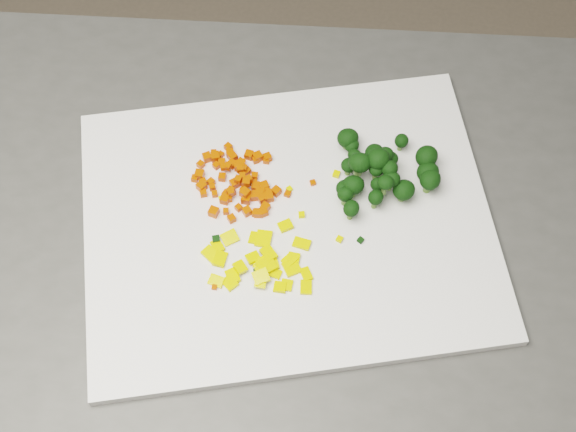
% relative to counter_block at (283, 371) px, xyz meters
% --- Properties ---
extents(ground, '(4.00, 4.00, 0.00)m').
position_rel_counter_block_xyz_m(ground, '(-0.29, -0.00, -0.45)').
color(ground, gray).
rests_on(ground, ground).
extents(counter_block, '(1.06, 0.84, 0.90)m').
position_rel_counter_block_xyz_m(counter_block, '(0.00, 0.00, 0.00)').
color(counter_block, '#41413E').
rests_on(counter_block, ground).
extents(cutting_board, '(0.57, 0.51, 0.01)m').
position_rel_counter_block_xyz_m(cutting_board, '(-0.00, 0.03, 0.46)').
color(cutting_board, white).
rests_on(cutting_board, counter_block).
extents(carrot_pile, '(0.10, 0.10, 0.03)m').
position_rel_counter_block_xyz_m(carrot_pile, '(-0.07, 0.06, 0.48)').
color(carrot_pile, '#C33102').
rests_on(carrot_pile, cutting_board).
extents(pepper_pile, '(0.12, 0.12, 0.02)m').
position_rel_counter_block_xyz_m(pepper_pile, '(-0.01, -0.03, 0.47)').
color(pepper_pile, yellow).
rests_on(pepper_pile, cutting_board).
extents(broccoli_pile, '(0.12, 0.12, 0.06)m').
position_rel_counter_block_xyz_m(broccoli_pile, '(0.08, 0.11, 0.49)').
color(broccoli_pile, black).
rests_on(broccoli_pile, cutting_board).
extents(carrot_cube_0, '(0.01, 0.01, 0.01)m').
position_rel_counter_block_xyz_m(carrot_cube_0, '(-0.07, 0.10, 0.47)').
color(carrot_cube_0, '#C33102').
rests_on(carrot_cube_0, carrot_pile).
extents(carrot_cube_1, '(0.01, 0.01, 0.01)m').
position_rel_counter_block_xyz_m(carrot_cube_1, '(-0.08, 0.02, 0.47)').
color(carrot_cube_1, '#C33102').
rests_on(carrot_cube_1, carrot_pile).
extents(carrot_cube_2, '(0.01, 0.01, 0.01)m').
position_rel_counter_block_xyz_m(carrot_cube_2, '(-0.09, 0.07, 0.47)').
color(carrot_cube_2, '#C33102').
rests_on(carrot_cube_2, carrot_pile).
extents(carrot_cube_3, '(0.01, 0.01, 0.01)m').
position_rel_counter_block_xyz_m(carrot_cube_3, '(-0.10, 0.09, 0.47)').
color(carrot_cube_3, '#C33102').
rests_on(carrot_cube_3, carrot_pile).
extents(carrot_cube_4, '(0.01, 0.01, 0.01)m').
position_rel_counter_block_xyz_m(carrot_cube_4, '(-0.02, 0.06, 0.47)').
color(carrot_cube_4, '#C33102').
rests_on(carrot_cube_4, carrot_pile).
extents(carrot_cube_5, '(0.01, 0.01, 0.01)m').
position_rel_counter_block_xyz_m(carrot_cube_5, '(-0.05, 0.10, 0.47)').
color(carrot_cube_5, '#C33102').
rests_on(carrot_cube_5, carrot_pile).
extents(carrot_cube_6, '(0.01, 0.01, 0.01)m').
position_rel_counter_block_xyz_m(carrot_cube_6, '(-0.12, 0.07, 0.47)').
color(carrot_cube_6, '#C33102').
rests_on(carrot_cube_6, carrot_pile).
extents(carrot_cube_7, '(0.01, 0.01, 0.01)m').
position_rel_counter_block_xyz_m(carrot_cube_7, '(-0.05, 0.05, 0.47)').
color(carrot_cube_7, '#C33102').
rests_on(carrot_cube_7, carrot_pile).
extents(carrot_cube_8, '(0.01, 0.01, 0.01)m').
position_rel_counter_block_xyz_m(carrot_cube_8, '(-0.10, 0.04, 0.47)').
color(carrot_cube_8, '#C33102').
rests_on(carrot_cube_8, carrot_pile).
extents(carrot_cube_9, '(0.01, 0.01, 0.01)m').
position_rel_counter_block_xyz_m(carrot_cube_9, '(-0.07, 0.08, 0.48)').
color(carrot_cube_9, '#C33102').
rests_on(carrot_cube_9, carrot_pile).
extents(carrot_cube_10, '(0.01, 0.01, 0.01)m').
position_rel_counter_block_xyz_m(carrot_cube_10, '(-0.06, 0.10, 0.47)').
color(carrot_cube_10, '#C33102').
rests_on(carrot_cube_10, carrot_pile).
extents(carrot_cube_11, '(0.01, 0.01, 0.01)m').
position_rel_counter_block_xyz_m(carrot_cube_11, '(-0.04, 0.03, 0.47)').
color(carrot_cube_11, '#C33102').
rests_on(carrot_cube_11, carrot_pile).
extents(carrot_cube_12, '(0.01, 0.01, 0.01)m').
position_rel_counter_block_xyz_m(carrot_cube_12, '(-0.04, 0.05, 0.47)').
color(carrot_cube_12, '#C33102').
rests_on(carrot_cube_12, carrot_pile).
extents(carrot_cube_13, '(0.01, 0.01, 0.01)m').
position_rel_counter_block_xyz_m(carrot_cube_13, '(-0.07, 0.06, 0.47)').
color(carrot_cube_13, '#C33102').
rests_on(carrot_cube_13, carrot_pile).
extents(carrot_cube_14, '(0.01, 0.01, 0.01)m').
position_rel_counter_block_xyz_m(carrot_cube_14, '(-0.05, 0.04, 0.47)').
color(carrot_cube_14, '#C33102').
rests_on(carrot_cube_14, carrot_pile).
extents(carrot_cube_15, '(0.01, 0.01, 0.01)m').
position_rel_counter_block_xyz_m(carrot_cube_15, '(-0.06, 0.07, 0.48)').
color(carrot_cube_15, '#C33102').
rests_on(carrot_cube_15, carrot_pile).
extents(carrot_cube_16, '(0.01, 0.01, 0.01)m').
position_rel_counter_block_xyz_m(carrot_cube_16, '(-0.05, 0.06, 0.47)').
color(carrot_cube_16, '#C33102').
rests_on(carrot_cube_16, carrot_pile).
extents(carrot_cube_17, '(0.01, 0.01, 0.01)m').
position_rel_counter_block_xyz_m(carrot_cube_17, '(-0.10, 0.09, 0.47)').
color(carrot_cube_17, '#C33102').
rests_on(carrot_cube_17, carrot_pile).
extents(carrot_cube_18, '(0.01, 0.01, 0.01)m').
position_rel_counter_block_xyz_m(carrot_cube_18, '(-0.06, 0.05, 0.47)').
color(carrot_cube_18, '#C33102').
rests_on(carrot_cube_18, carrot_pile).
extents(carrot_cube_19, '(0.01, 0.01, 0.01)m').
position_rel_counter_block_xyz_m(carrot_cube_19, '(-0.07, 0.09, 0.47)').
color(carrot_cube_19, '#C33102').
rests_on(carrot_cube_19, carrot_pile).
extents(carrot_cube_20, '(0.01, 0.01, 0.01)m').
position_rel_counter_block_xyz_m(carrot_cube_20, '(-0.11, 0.05, 0.47)').
color(carrot_cube_20, '#C33102').
rests_on(carrot_cube_20, carrot_pile).
extents(carrot_cube_21, '(0.01, 0.01, 0.01)m').
position_rel_counter_block_xyz_m(carrot_cube_21, '(-0.06, 0.08, 0.47)').
color(carrot_cube_21, '#C33102').
rests_on(carrot_cube_21, carrot_pile).
extents(carrot_cube_22, '(0.01, 0.01, 0.01)m').
position_rel_counter_block_xyz_m(carrot_cube_22, '(-0.05, 0.10, 0.47)').
color(carrot_cube_22, '#C33102').
rests_on(carrot_cube_22, carrot_pile).
extents(carrot_cube_23, '(0.01, 0.01, 0.01)m').
position_rel_counter_block_xyz_m(carrot_cube_23, '(-0.05, 0.06, 0.47)').
color(carrot_cube_23, '#C33102').
rests_on(carrot_cube_23, carrot_pile).
extents(carrot_cube_24, '(0.01, 0.01, 0.01)m').
position_rel_counter_block_xyz_m(carrot_cube_24, '(-0.04, 0.05, 0.47)').
color(carrot_cube_24, '#C33102').
rests_on(carrot_cube_24, carrot_pile).
extents(carrot_cube_25, '(0.01, 0.01, 0.01)m').
position_rel_counter_block_xyz_m(carrot_cube_25, '(-0.07, 0.05, 0.47)').
color(carrot_cube_25, '#C33102').
rests_on(carrot_cube_25, carrot_pile).
extents(carrot_cube_26, '(0.01, 0.01, 0.01)m').
position_rel_counter_block_xyz_m(carrot_cube_26, '(-0.03, 0.06, 0.47)').
color(carrot_cube_26, '#C33102').
rests_on(carrot_cube_26, carrot_pile).
extents(carrot_cube_27, '(0.01, 0.01, 0.01)m').
position_rel_counter_block_xyz_m(carrot_cube_27, '(-0.08, 0.04, 0.47)').
color(carrot_cube_27, '#C33102').
rests_on(carrot_cube_27, carrot_pile).
extents(carrot_cube_28, '(0.01, 0.01, 0.01)m').
position_rel_counter_block_xyz_m(carrot_cube_28, '(-0.09, 0.11, 0.47)').
color(carrot_cube_28, '#C33102').
rests_on(carrot_cube_28, carrot_pile).
extents(carrot_cube_29, '(0.01, 0.01, 0.01)m').
position_rel_counter_block_xyz_m(carrot_cube_29, '(-0.05, 0.07, 0.47)').
color(carrot_cube_29, '#C33102').
rests_on(carrot_cube_29, carrot_pile).
extents(carrot_cube_30, '(0.01, 0.01, 0.01)m').
position_rel_counter_block_xyz_m(carrot_cube_30, '(-0.07, 0.06, 0.48)').
color(carrot_cube_30, '#C33102').
rests_on(carrot_cube_30, carrot_pile).
extents(carrot_cube_31, '(0.01, 0.01, 0.01)m').
position_rel_counter_block_xyz_m(carrot_cube_31, '(-0.11, 0.09, 0.47)').
color(carrot_cube_31, '#C33102').
rests_on(carrot_cube_31, carrot_pile).
extents(carrot_cube_32, '(0.01, 0.01, 0.01)m').
position_rel_counter_block_xyz_m(carrot_cube_32, '(-0.05, 0.08, 0.47)').
color(carrot_cube_32, '#C33102').
rests_on(carrot_cube_32, carrot_pile).
extents(carrot_cube_33, '(0.01, 0.01, 0.01)m').
position_rel_counter_block_xyz_m(carrot_cube_33, '(-0.03, 0.05, 0.47)').
color(carrot_cube_33, '#C33102').
rests_on(carrot_cube_33, carrot_pile).
extents(carrot_cube_34, '(0.01, 0.01, 0.01)m').
position_rel_counter_block_xyz_m(carrot_cube_34, '(-0.05, 0.03, 0.47)').
color(carrot_cube_34, '#C33102').
rests_on(carrot_cube_34, carrot_pile).
extents(carrot_cube_35, '(0.01, 0.01, 0.01)m').
position_rel_counter_block_xyz_m(carrot_cube_35, '(-0.04, 0.05, 0.47)').
color(carrot_cube_35, '#C33102').
rests_on(carrot_cube_35, carrot_pile).
extents(carrot_cube_36, '(0.01, 0.01, 0.01)m').
position_rel_counter_block_xyz_m(carrot_cube_36, '(-0.06, 0.07, 0.47)').
color(carrot_cube_36, '#C33102').
rests_on(carrot_cube_36, carrot_pile).
extents(carrot_cube_37, '(0.01, 0.01, 0.01)m').
position_rel_counter_block_xyz_m(carrot_cube_37, '(-0.10, 0.05, 0.47)').
color(carrot_cube_37, '#C33102').
rests_on(carrot_cube_37, carrot_pile).
extents(carrot_cube_38, '(0.01, 0.01, 0.01)m').
position_rel_counter_block_xyz_m(carrot_cube_38, '(-0.11, 0.05, 0.47)').
color(carrot_cube_38, '#C33102').
rests_on(carrot_cube_38, carrot_pile).
extents(carrot_cube_39, '(0.01, 0.01, 0.01)m').
position_rel_counter_block_xyz_m(carrot_cube_39, '(-0.06, 0.01, 0.47)').
color(carrot_cube_39, '#C33102').
rests_on(carrot_cube_39, carrot_pile).
extents(carrot_cube_40, '(0.01, 0.01, 0.01)m').
position_rel_counter_block_xyz_m(carrot_cube_40, '(-0.03, 0.06, 0.47)').
color(carrot_cube_40, '#C33102').
rests_on(carrot_cube_40, carrot_pile).
extents(carrot_cube_41, '(0.01, 0.01, 0.01)m').
position_rel_counter_block_xyz_m(carrot_cube_41, '(-0.08, 0.04, 0.47)').
color(carrot_cube_41, '#C33102').
rests_on(carrot_cube_41, carrot_pile).
extents(carrot_cube_42, '(0.01, 0.01, 0.01)m').
position_rel_counter_block_xyz_m(carrot_cube_42, '(-0.07, 0.09, 0.47)').
color(carrot_cube_42, '#C33102').
rests_on(carrot_cube_42, carrot_pile).
extents(carrot_cube_43, '(0.01, 0.01, 0.01)m').
position_rel_counter_block_xyz_m(carrot_cube_43, '(-0.09, 0.10, 0.47)').
color(carrot_cube_43, '#C33102').
rests_on(carrot_cube_43, carrot_pile).
extents(carrot_cube_44, '(0.01, 0.01, 0.01)m').
position_rel_counter_block_xyz_m(carrot_cube_44, '(-0.10, 0.08, 0.47)').
color(carrot_cube_44, '#C33102').
rests_on(carrot_cube_44, carrot_pile).
extents(carrot_cube_45, '(0.01, 0.01, 0.01)m').
position_rel_counter_block_xyz_m(carrot_cube_45, '(-0.09, 0.08, 0.47)').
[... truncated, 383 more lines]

